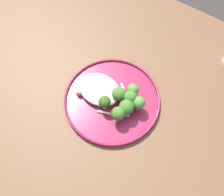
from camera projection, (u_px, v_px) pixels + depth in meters
The scene contains 19 objects.
ground at pixel (108, 151), 1.37m from camera, with size 6.00×6.00×0.00m, color #2D2B28.
wooden_dining_table at pixel (105, 106), 0.78m from camera, with size 1.40×1.00×0.74m.
dinner_plate at pixel (112, 100), 0.69m from camera, with size 0.29×0.29×0.02m.
noodle_bed at pixel (100, 89), 0.69m from camera, with size 0.13×0.10×0.03m.
seared_scallop_right_edge at pixel (98, 84), 0.70m from camera, with size 0.03×0.03×0.01m.
seared_scallop_tiny_bay at pixel (101, 90), 0.69m from camera, with size 0.03×0.03×0.01m.
seared_scallop_large_seared at pixel (96, 99), 0.68m from camera, with size 0.03×0.03×0.02m.
seared_scallop_on_noodles at pixel (79, 91), 0.69m from camera, with size 0.02×0.02×0.02m.
broccoli_floret_tall_stalk at pixel (119, 94), 0.66m from camera, with size 0.04×0.04×0.05m.
broccoli_floret_right_tilted at pixel (127, 107), 0.64m from camera, with size 0.04×0.04×0.06m.
broccoli_floret_small_sprig at pixel (130, 97), 0.65m from camera, with size 0.04×0.04×0.06m.
broccoli_floret_near_rim at pixel (133, 90), 0.67m from camera, with size 0.04×0.04×0.05m.
broccoli_floret_left_leaning at pixel (118, 114), 0.63m from camera, with size 0.04×0.04×0.06m.
broccoli_floret_center_pile at pixel (139, 103), 0.64m from camera, with size 0.04×0.04×0.06m.
broccoli_floret_beside_noodles at pixel (105, 102), 0.64m from camera, with size 0.04×0.04×0.06m.
onion_sliver_curled_piece at pixel (124, 90), 0.70m from camera, with size 0.05×0.01×0.00m, color silver.
onion_sliver_short_strip at pixel (120, 114), 0.66m from camera, with size 0.05×0.01×0.00m, color silver.
onion_sliver_long_sliver at pixel (104, 112), 0.67m from camera, with size 0.04×0.01×0.00m, color silver.
onion_sliver_pale_crescent at pixel (117, 97), 0.69m from camera, with size 0.04×0.01×0.00m, color silver.
Camera 1 is at (0.20, -0.25, 1.37)m, focal length 36.63 mm.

